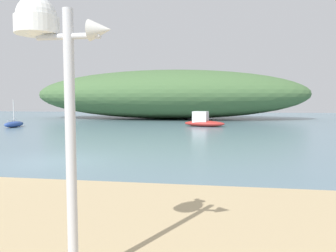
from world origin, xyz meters
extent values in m
plane|color=slate|center=(0.00, 0.00, 0.00)|extent=(120.00, 120.00, 0.00)
ellipsoid|color=#476B3D|center=(-0.67, 32.55, 3.33)|extent=(37.48, 14.75, 6.65)
cylinder|color=silver|center=(4.78, -8.29, 1.80)|extent=(0.12, 0.12, 3.19)
cylinder|color=silver|center=(4.78, -8.29, 3.08)|extent=(0.76, 0.07, 0.07)
cylinder|color=white|center=(4.41, -8.29, 3.22)|extent=(0.49, 0.49, 0.19)
sphere|color=white|center=(4.41, -8.29, 3.31)|extent=(0.45, 0.45, 0.45)
cone|color=silver|center=(5.16, -8.29, 3.14)|extent=(0.25, 0.24, 0.24)
ellipsoid|color=#B72D28|center=(5.04, 19.02, 0.28)|extent=(4.06, 2.16, 0.56)
cube|color=silver|center=(4.66, 19.09, 0.90)|extent=(1.55, 1.40, 1.07)
ellipsoid|color=#2D4C9E|center=(-12.23, 15.37, 0.27)|extent=(0.97, 2.71, 0.54)
cylinder|color=silver|center=(-12.23, 15.37, 1.47)|extent=(0.08, 0.08, 2.18)
cylinder|color=silver|center=(-12.22, 14.97, 0.63)|extent=(0.10, 1.21, 0.06)
camera|label=1|loc=(6.48, -11.76, 2.35)|focal=34.69mm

